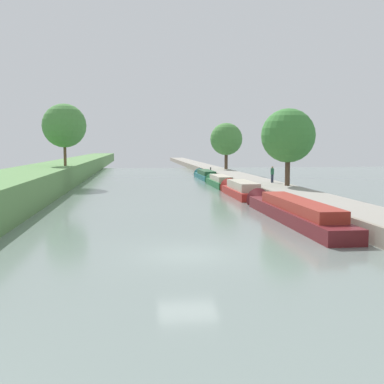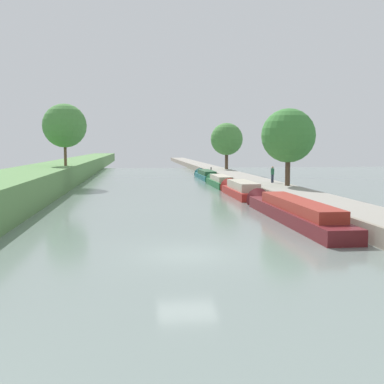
{
  "view_description": "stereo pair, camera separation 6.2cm",
  "coord_description": "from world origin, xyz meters",
  "views": [
    {
      "loc": [
        -2.12,
        -19.39,
        4.56
      ],
      "look_at": [
        2.2,
        16.85,
        1.0
      ],
      "focal_mm": 44.07,
      "sensor_mm": 36.0,
      "label": 1
    },
    {
      "loc": [
        -2.05,
        -19.39,
        4.56
      ],
      "look_at": [
        2.2,
        16.85,
        1.0
      ],
      "focal_mm": 44.07,
      "sensor_mm": 36.0,
      "label": 2
    }
  ],
  "objects": [
    {
      "name": "ground_plane",
      "position": [
        0.0,
        0.0,
        0.0
      ],
      "size": [
        160.0,
        160.0,
        0.0
      ],
      "primitive_type": "plane",
      "color": "slate"
    },
    {
      "name": "stone_quay",
      "position": [
        8.78,
        0.0,
        0.48
      ],
      "size": [
        0.25,
        260.0,
        0.96
      ],
      "color": "gray",
      "rests_on": "ground_plane"
    },
    {
      "name": "narrowboat_maroon",
      "position": [
        7.34,
        8.46,
        0.59
      ],
      "size": [
        1.91,
        15.87,
        1.94
      ],
      "color": "maroon",
      "rests_on": "ground_plane"
    },
    {
      "name": "narrowboat_red",
      "position": [
        7.38,
        23.06,
        0.56
      ],
      "size": [
        2.02,
        10.27,
        2.04
      ],
      "color": "maroon",
      "rests_on": "ground_plane"
    },
    {
      "name": "narrowboat_green",
      "position": [
        7.33,
        33.74,
        0.52
      ],
      "size": [
        1.85,
        10.2,
        1.81
      ],
      "color": "#1E6033",
      "rests_on": "ground_plane"
    },
    {
      "name": "narrowboat_teal",
      "position": [
        7.55,
        46.26,
        0.5
      ],
      "size": [
        1.87,
        11.79,
        1.8
      ],
      "color": "#195B60",
      "rests_on": "ground_plane"
    },
    {
      "name": "tree_rightbank_midnear",
      "position": [
        11.81,
        22.78,
        5.52
      ],
      "size": [
        4.96,
        4.96,
        7.1
      ],
      "color": "#4C3828",
      "rests_on": "right_towpath"
    },
    {
      "name": "tree_rightbank_midfar",
      "position": [
        12.16,
        54.51,
        5.66
      ],
      "size": [
        5.1,
        5.1,
        7.31
      ],
      "color": "#4C3828",
      "rests_on": "right_towpath"
    },
    {
      "name": "tree_leftbank_downstream",
      "position": [
        -10.08,
        35.34,
        6.85
      ],
      "size": [
        4.92,
        4.92,
        6.98
      ],
      "color": "brown",
      "rests_on": "left_grassy_bank"
    },
    {
      "name": "person_walking",
      "position": [
        11.45,
        26.41,
        1.79
      ],
      "size": [
        0.34,
        0.34,
        1.66
      ],
      "color": "#282D42",
      "rests_on": "right_towpath"
    },
    {
      "name": "mooring_bollard_far",
      "position": [
        9.2,
        51.53,
        1.14
      ],
      "size": [
        0.16,
        0.16,
        0.45
      ],
      "color": "black",
      "rests_on": "right_towpath"
    }
  ]
}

